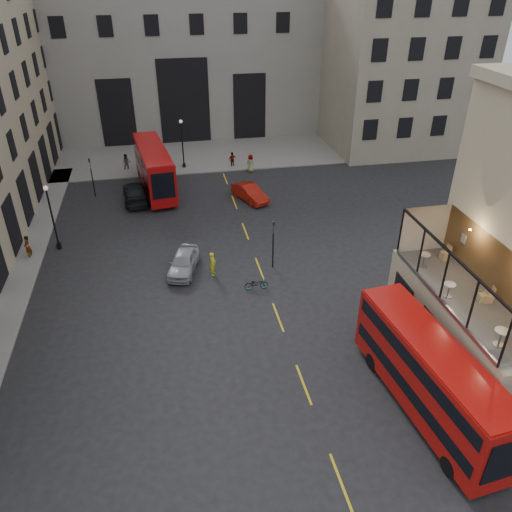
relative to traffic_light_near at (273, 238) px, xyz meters
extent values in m
plane|color=black|center=(1.00, -12.00, -2.42)|extent=(140.00, 140.00, 0.00)
cube|color=black|center=(5.98, -12.00, -0.42)|extent=(0.08, 9.20, 3.00)
cube|color=brown|center=(8.97, -12.00, 3.62)|extent=(0.04, 10.00, 2.90)
cube|color=beige|center=(7.50, -7.00, 3.62)|extent=(3.00, 0.04, 2.90)
cube|color=black|center=(7.50, -12.00, 5.08)|extent=(3.00, 10.00, 0.04)
cube|color=slate|center=(6.00, -12.00, 2.28)|extent=(0.12, 10.00, 0.18)
cube|color=black|center=(6.00, -12.00, 5.03)|extent=(0.12, 10.00, 0.10)
cube|color=beige|center=(8.92, -8.80, 3.78)|extent=(0.04, 0.45, 0.55)
cylinder|color=#FFD899|center=(8.30, -10.00, 5.03)|extent=(0.12, 0.12, 0.05)
cube|color=tan|center=(7.50, -12.00, -0.17)|extent=(3.00, 11.00, 4.50)
cube|color=slate|center=(7.50, -12.00, 2.12)|extent=(3.00, 10.00, 0.10)
cube|color=gray|center=(-4.00, 36.00, 6.58)|extent=(34.00, 10.00, 18.00)
cube|color=black|center=(-4.00, 30.96, 2.58)|extent=(6.00, 0.12, 10.00)
cube|color=black|center=(-12.00, 30.96, 1.58)|extent=(4.00, 0.12, 8.00)
cube|color=black|center=(4.00, 30.96, 1.58)|extent=(4.00, 0.12, 8.00)
cube|color=gray|center=(21.00, 28.00, 7.58)|extent=(16.00, 18.00, 20.00)
cube|color=slate|center=(-5.00, 26.00, -2.36)|extent=(40.00, 12.00, 0.12)
cylinder|color=black|center=(0.00, 0.00, -1.02)|extent=(0.10, 0.10, 2.80)
imported|color=black|center=(0.00, 0.00, 0.88)|extent=(0.16, 0.20, 1.00)
cylinder|color=black|center=(-14.00, 16.00, -1.02)|extent=(0.10, 0.10, 2.80)
imported|color=black|center=(-14.00, 16.00, 0.88)|extent=(0.16, 0.20, 1.00)
cylinder|color=black|center=(-16.00, 6.00, 0.08)|extent=(0.14, 0.14, 5.00)
cylinder|color=black|center=(-16.00, 6.00, -2.17)|extent=(0.36, 0.36, 0.50)
sphere|color=silver|center=(-16.00, 6.00, 2.73)|extent=(0.36, 0.36, 0.36)
cylinder|color=black|center=(-5.00, 22.00, 0.08)|extent=(0.14, 0.14, 5.00)
cylinder|color=black|center=(-5.00, 22.00, -2.17)|extent=(0.36, 0.36, 0.50)
sphere|color=silver|center=(-5.00, 22.00, 2.73)|extent=(0.36, 0.36, 0.36)
cube|color=#A40E0B|center=(4.47, -14.73, -0.19)|extent=(3.44, 10.63, 3.70)
cube|color=black|center=(4.47, -14.73, -0.72)|extent=(3.42, 10.07, 0.76)
cube|color=black|center=(4.47, -14.73, 0.94)|extent=(3.42, 10.07, 0.76)
cube|color=#A40E0B|center=(4.47, -14.73, 1.68)|extent=(3.32, 10.41, 0.11)
cylinder|color=black|center=(3.07, -11.51, -1.95)|extent=(0.36, 0.97, 0.95)
cylinder|color=black|center=(5.19, -11.29, -1.95)|extent=(0.36, 0.97, 0.95)
cylinder|color=black|center=(3.79, -18.47, -1.95)|extent=(0.36, 0.97, 0.95)
cylinder|color=black|center=(5.91, -18.25, -1.95)|extent=(0.36, 0.97, 0.95)
cube|color=#A30B0B|center=(-8.16, 16.45, -0.10)|extent=(3.88, 11.12, 3.86)
cube|color=black|center=(-8.16, 16.45, -0.64)|extent=(3.85, 10.53, 0.79)
cube|color=black|center=(-8.16, 16.45, 1.09)|extent=(3.85, 10.53, 0.79)
cube|color=#A30B0B|center=(-8.16, 16.45, 1.86)|extent=(3.76, 10.89, 0.12)
cylinder|color=black|center=(-9.72, 19.76, -1.93)|extent=(0.40, 1.02, 0.99)
cylinder|color=black|center=(-7.51, 20.05, -1.93)|extent=(0.40, 1.02, 0.99)
cylinder|color=black|center=(-8.76, 12.53, -1.93)|extent=(0.40, 1.02, 0.99)
cylinder|color=black|center=(-6.55, 12.82, -1.93)|extent=(0.40, 1.02, 0.99)
imported|color=#989AA0|center=(-6.50, 0.74, -1.67)|extent=(2.94, 4.73, 1.50)
imported|color=#971409|center=(0.54, 12.22, -1.69)|extent=(3.17, 4.71, 1.47)
imported|color=black|center=(-10.06, 14.16, -1.61)|extent=(2.71, 5.79, 1.64)
imported|color=gray|center=(-1.75, -2.59, -1.99)|extent=(1.66, 0.63, 0.86)
imported|color=yellow|center=(-4.46, -0.13, -1.53)|extent=(0.57, 0.74, 1.79)
imported|color=gray|center=(-11.11, 22.39, -1.50)|extent=(0.91, 0.71, 1.85)
imported|color=gray|center=(-8.90, 25.71, -1.61)|extent=(1.21, 1.04, 1.63)
imported|color=gray|center=(0.26, 21.30, -1.58)|extent=(1.08, 0.79, 1.70)
imported|color=gray|center=(1.97, 19.52, -1.47)|extent=(1.09, 1.08, 1.90)
imported|color=gray|center=(-18.00, 4.95, -1.50)|extent=(0.54, 0.74, 1.85)
cylinder|color=silver|center=(6.91, -15.69, 2.98)|extent=(0.66, 0.66, 0.04)
cylinder|color=slate|center=(6.91, -15.69, 2.58)|extent=(0.09, 0.09, 0.77)
cylinder|color=slate|center=(6.91, -15.69, 2.19)|extent=(0.48, 0.48, 0.03)
cylinder|color=white|center=(6.59, -11.75, 2.93)|extent=(0.62, 0.62, 0.04)
cylinder|color=slate|center=(6.59, -11.75, 2.56)|extent=(0.08, 0.08, 0.72)
cylinder|color=slate|center=(6.59, -11.75, 2.19)|extent=(0.45, 0.45, 0.03)
cylinder|color=silver|center=(6.77, -8.72, 2.95)|extent=(0.63, 0.63, 0.04)
cylinder|color=slate|center=(6.77, -8.72, 2.57)|extent=(0.08, 0.08, 0.74)
cylinder|color=slate|center=(6.77, -8.72, 2.19)|extent=(0.46, 0.46, 0.03)
cube|color=tan|center=(8.36, -12.56, 2.41)|extent=(0.53, 0.53, 0.46)
cube|color=tan|center=(8.54, -12.61, 2.84)|extent=(0.15, 0.43, 0.41)
cube|color=#D3B979|center=(8.10, -12.48, 2.38)|extent=(0.43, 0.43, 0.41)
cube|color=#D3B979|center=(8.27, -12.50, 2.77)|extent=(0.08, 0.39, 0.37)
cube|color=tan|center=(8.35, -8.28, 2.42)|extent=(0.49, 0.49, 0.48)
cube|color=tan|center=(8.55, -8.26, 2.87)|extent=(0.08, 0.45, 0.43)
camera|label=1|loc=(-7.29, -30.71, 17.24)|focal=35.00mm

